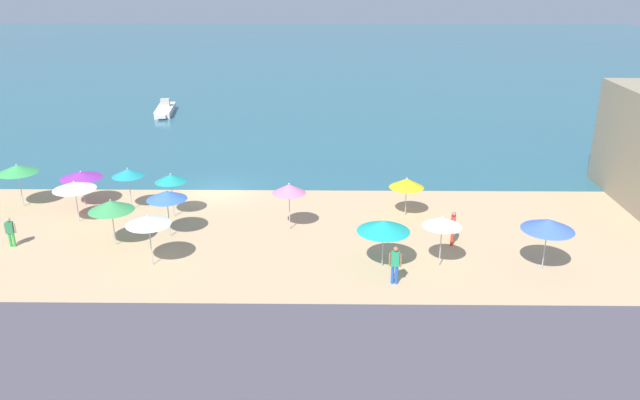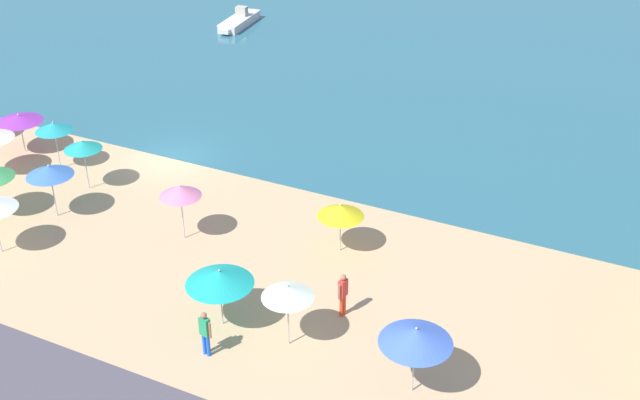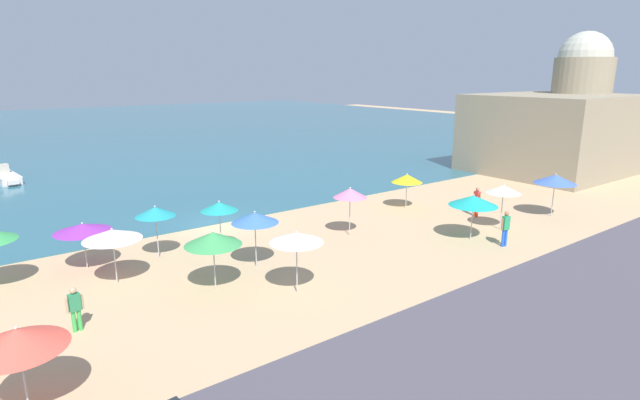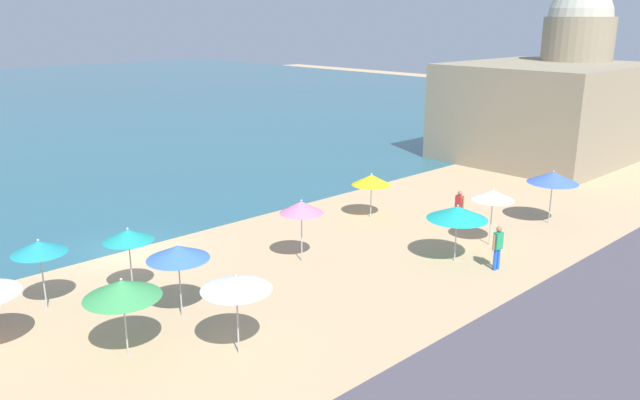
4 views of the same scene
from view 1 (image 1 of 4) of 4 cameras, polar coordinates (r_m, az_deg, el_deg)
The scene contains 20 objects.
ground_plane at distance 39.90m, azimuth -9.28°, elevation 0.90°, with size 160.00×160.00×0.00m, color tan.
sea at distance 93.13m, azimuth -3.64°, elevation 12.69°, with size 150.00×110.00×0.05m, color #2C6375.
coastal_road at distance 24.24m, azimuth -16.41°, elevation -13.90°, with size 80.00×8.00×0.06m, color #4D4852.
beach_umbrella_0 at distance 29.38m, azimuth 11.13°, elevation -1.96°, with size 1.84×1.84×2.57m.
beach_umbrella_1 at distance 37.22m, azimuth -17.15°, elevation 2.41°, with size 1.84×1.84×2.55m.
beach_umbrella_2 at distance 35.17m, azimuth 7.93°, elevation 1.55°, with size 1.96×1.96×2.27m.
beach_umbrella_3 at distance 40.08m, azimuth -25.96°, elevation 2.57°, with size 2.31×2.31×2.61m.
beach_umbrella_5 at distance 30.03m, azimuth -15.44°, elevation -1.81°, with size 2.10×2.10×2.56m.
beach_umbrella_6 at distance 32.99m, azimuth -13.85°, elevation 0.43°, with size 2.08×2.08×2.60m.
beach_umbrella_7 at distance 32.75m, azimuth -18.57°, elevation -0.49°, with size 2.26×2.26×2.49m.
beach_umbrella_8 at distance 36.44m, azimuth -21.56°, elevation 1.23°, with size 2.32×2.32×2.40m.
beach_umbrella_9 at distance 32.89m, azimuth -2.84°, elevation 1.04°, with size 1.79×1.79×2.64m.
beach_umbrella_10 at distance 38.94m, azimuth -21.01°, elevation 2.15°, with size 2.42×2.42×2.13m.
beach_umbrella_11 at distance 35.52m, azimuth -13.48°, elevation 1.96°, with size 1.79×1.79×2.58m.
beach_umbrella_12 at distance 29.03m, azimuth 5.83°, elevation -2.37°, with size 2.49×2.49×2.42m.
beach_umbrella_13 at distance 30.33m, azimuth 20.14°, elevation -2.11°, with size 2.41×2.41×2.64m.
bather_0 at distance 35.02m, azimuth -26.47°, elevation -2.51°, with size 0.57×0.26×1.59m.
bather_1 at distance 27.99m, azimuth 6.88°, elevation -5.74°, with size 0.56×0.28×1.82m.
bather_2 at distance 32.20m, azimuth 12.06°, elevation -2.37°, with size 0.28×0.56×1.81m.
skiff_nearshore at distance 61.01m, azimuth -13.98°, elevation 8.01°, with size 1.97×5.26×1.31m.
Camera 1 is at (6.88, -36.88, 13.59)m, focal length 35.00 mm.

